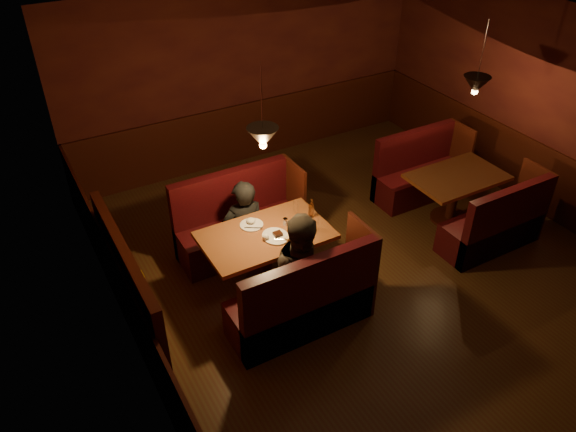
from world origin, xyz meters
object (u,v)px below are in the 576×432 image
main_bench_far (239,226)px  second_bench_far (418,175)px  diner_b (305,257)px  second_bench_near (496,228)px  main_bench_near (305,305)px  diner_a (243,212)px  main_table (267,246)px  second_table (455,187)px

main_bench_far → second_bench_far: (2.97, -0.11, -0.03)m
second_bench_far → diner_b: 3.23m
second_bench_near → diner_b: bearing=176.9°
main_bench_far → main_bench_near: 1.70m
main_bench_far → second_bench_near: main_bench_far is taller
second_bench_far → diner_b: bearing=-153.8°
main_bench_far → second_bench_far: 2.97m
main_bench_near → second_bench_near: (2.97, 0.03, -0.03)m
main_bench_far → second_bench_near: 3.40m
main_bench_far → diner_a: (-0.05, -0.28, 0.42)m
diner_a → diner_b: diner_b is taller
main_bench_far → diner_b: diner_b is taller
main_bench_far → diner_b: bearing=-85.9°
second_bench_far → main_bench_far: bearing=177.9°
main_table → second_bench_far: (2.98, 0.74, -0.29)m
main_table → main_bench_far: main_bench_far is taller
second_bench_far → second_bench_near: 1.56m
main_table → second_table: bearing=-0.7°
second_table → diner_b: size_ratio=0.76×
main_table → second_table: 2.95m
main_table → diner_a: bearing=93.4°
main_table → main_bench_far: (0.02, 0.85, -0.26)m
second_bench_near → diner_a: bearing=155.3°
diner_a → diner_b: size_ratio=0.90×
main_table → main_bench_far: bearing=88.9°
second_bench_far → diner_a: size_ratio=0.93×
main_bench_far → diner_b: 1.60m
second_bench_far → diner_b: (-2.86, -1.41, 0.54)m
main_bench_near → diner_a: size_ratio=1.06×
diner_a → diner_b: 1.25m
diner_a → diner_b: bearing=103.3°
main_bench_far → second_bench_near: size_ratio=1.14×
main_table → second_bench_near: size_ratio=1.04×
second_table → second_bench_near: size_ratio=0.90×
main_bench_near → main_table: bearing=91.1°
diner_a → main_table: bearing=99.4°
main_table → second_table: main_table is taller
main_table → diner_a: size_ratio=0.96×
main_bench_near → diner_b: size_ratio=0.96×
second_table → second_bench_near: bearing=-87.8°
main_table → main_bench_far: 0.89m
second_table → second_bench_far: size_ratio=0.90×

